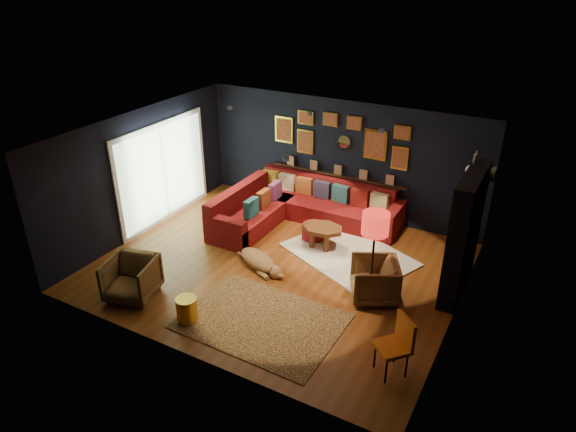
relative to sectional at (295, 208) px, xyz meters
The scene contains 20 objects.
floor 1.94m from the sectional, 71.24° to the right, with size 6.50×6.50×0.00m, color brown.
room_walls 2.29m from the sectional, 71.24° to the right, with size 6.50×6.50×6.50m.
sectional is the anchor object (origin of this frame).
ledge 1.22m from the sectional, 54.82° to the left, with size 3.20×0.12×0.04m, color black.
gallery_wall 1.84m from the sectional, 56.49° to the left, with size 3.15×0.04×1.02m.
sunburst_mirror 1.80m from the sectional, 51.91° to the left, with size 0.47×0.16×0.47m.
fireplace 3.88m from the sectional, 13.77° to the right, with size 0.31×1.60×2.20m.
deer_head 4.15m from the sectional, ahead, with size 0.50×0.28×0.45m.
sliding_door 2.97m from the sectional, 155.08° to the right, with size 0.06×2.80×2.20m.
ceiling_spots 2.53m from the sectional, 58.65° to the right, with size 3.30×2.50×0.06m.
shag_rug 1.82m from the sectional, 25.62° to the right, with size 2.35×1.71×0.03m, color white.
leopard_rug 3.59m from the sectional, 70.72° to the right, with size 2.52×1.80×0.01m, color tan.
coffee_table 1.25m from the sectional, 35.91° to the right, with size 0.90×0.70×0.43m.
pouf 0.90m from the sectional, 36.53° to the right, with size 0.48×0.48×0.31m, color maroon.
armchair_left 4.01m from the sectional, 106.23° to the right, with size 0.79×0.74×0.81m, color #A8773F.
armchair_right 3.15m from the sectional, 36.60° to the right, with size 0.77×0.72×0.79m, color #A8773F.
gold_stool 3.92m from the sectional, 88.33° to the right, with size 0.34×0.34×0.42m, color gold.
orange_chair 4.83m from the sectional, 44.94° to the right, with size 0.61×0.61×0.91m.
floor_lamp 3.29m from the sectional, 37.52° to the right, with size 0.45×0.45×1.62m.
dog 2.03m from the sectional, 82.20° to the right, with size 1.30×0.64×0.41m, color tan, non-canonical shape.
Camera 1 is at (4.13, -7.18, 5.28)m, focal length 32.00 mm.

